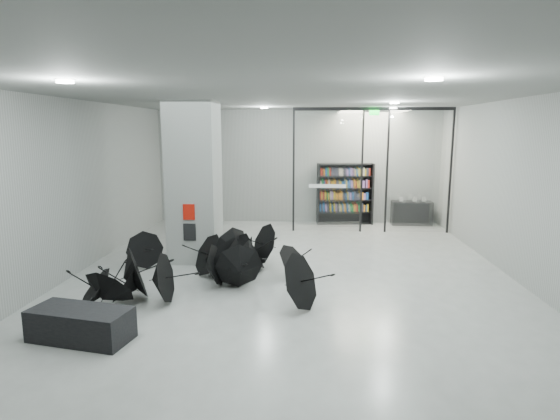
# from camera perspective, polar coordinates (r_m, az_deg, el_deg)

# --- Properties ---
(room) EXTENTS (14.00, 14.02, 4.01)m
(room) POSITION_cam_1_polar(r_m,az_deg,el_deg) (9.34, 1.29, 7.11)
(room) COLOR gray
(room) RESTS_ON ground
(column) EXTENTS (1.20, 1.20, 4.00)m
(column) POSITION_cam_1_polar(r_m,az_deg,el_deg) (11.75, -10.64, 3.42)
(column) COLOR slate
(column) RESTS_ON ground
(fire_cabinet) EXTENTS (0.28, 0.04, 0.38)m
(fire_cabinet) POSITION_cam_1_polar(r_m,az_deg,el_deg) (11.25, -11.29, -0.24)
(fire_cabinet) COLOR #A50A07
(fire_cabinet) RESTS_ON column
(info_panel) EXTENTS (0.30, 0.03, 0.42)m
(info_panel) POSITION_cam_1_polar(r_m,az_deg,el_deg) (11.35, -11.21, -2.72)
(info_panel) COLOR black
(info_panel) RESTS_ON column
(exit_sign) EXTENTS (0.30, 0.06, 0.15)m
(exit_sign) POSITION_cam_1_polar(r_m,az_deg,el_deg) (14.77, 11.67, 11.78)
(exit_sign) COLOR #0CE533
(exit_sign) RESTS_ON room
(glass_partition) EXTENTS (5.06, 0.08, 4.00)m
(glass_partition) POSITION_cam_1_polar(r_m,az_deg,el_deg) (15.00, 11.31, 5.50)
(glass_partition) COLOR silver
(glass_partition) RESTS_ON ground
(bench) EXTENTS (1.70, 0.99, 0.51)m
(bench) POSITION_cam_1_polar(r_m,az_deg,el_deg) (8.15, -23.58, -12.92)
(bench) COLOR black
(bench) RESTS_ON ground
(bookshelf) EXTENTS (1.98, 0.59, 2.14)m
(bookshelf) POSITION_cam_1_polar(r_m,az_deg,el_deg) (16.28, 8.08, 2.01)
(bookshelf) COLOR black
(bookshelf) RESTS_ON ground
(shop_counter) EXTENTS (1.40, 0.60, 0.83)m
(shop_counter) POSITION_cam_1_polar(r_m,az_deg,el_deg) (16.71, 16.05, -0.36)
(shop_counter) COLOR black
(shop_counter) RESTS_ON ground
(umbrella_cluster) EXTENTS (5.01, 4.49, 1.28)m
(umbrella_cluster) POSITION_cam_1_polar(r_m,az_deg,el_deg) (10.03, -7.99, -7.51)
(umbrella_cluster) COLOR black
(umbrella_cluster) RESTS_ON ground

